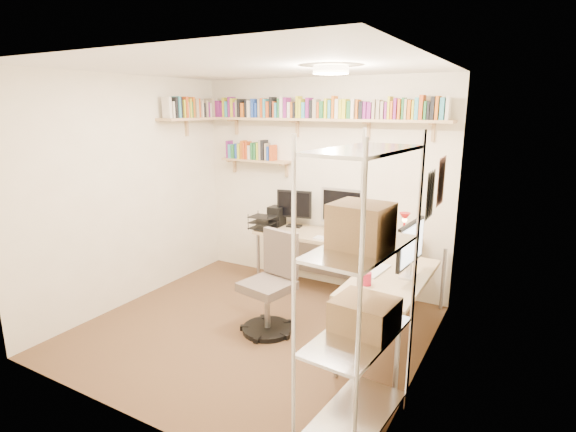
# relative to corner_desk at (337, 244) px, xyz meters

# --- Properties ---
(ground) EXTENTS (3.20, 3.20, 0.00)m
(ground) POSITION_rel_corner_desk_xyz_m (-0.49, -0.94, -0.72)
(ground) COLOR #4F3622
(ground) RESTS_ON ground
(room_shell) EXTENTS (3.24, 3.04, 2.52)m
(room_shell) POSITION_rel_corner_desk_xyz_m (-0.48, -0.94, 0.83)
(room_shell) COLOR beige
(room_shell) RESTS_ON ground
(wall_shelves) EXTENTS (3.12, 1.09, 0.80)m
(wall_shelves) POSITION_rel_corner_desk_xyz_m (-0.92, 0.35, 1.31)
(wall_shelves) COLOR tan
(wall_shelves) RESTS_ON ground
(corner_desk) EXTENTS (2.24, 1.85, 1.26)m
(corner_desk) POSITION_rel_corner_desk_xyz_m (0.00, 0.00, 0.00)
(corner_desk) COLOR tan
(corner_desk) RESTS_ON ground
(office_chair) EXTENTS (0.53, 0.54, 0.99)m
(office_chair) POSITION_rel_corner_desk_xyz_m (-0.33, -0.84, -0.30)
(office_chair) COLOR black
(office_chair) RESTS_ON ground
(wire_rack) EXTENTS (0.50, 0.91, 2.03)m
(wire_rack) POSITION_rel_corner_desk_xyz_m (0.94, -1.82, 0.40)
(wire_rack) COLOR silver
(wire_rack) RESTS_ON ground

